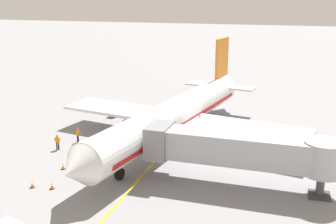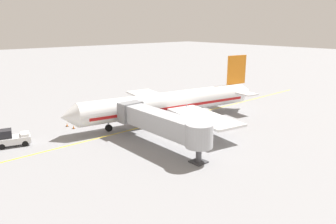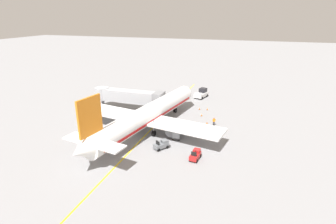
{
  "view_description": "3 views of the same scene",
  "coord_description": "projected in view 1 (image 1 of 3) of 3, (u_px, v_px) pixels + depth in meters",
  "views": [
    {
      "loc": [
        -12.91,
        44.73,
        16.4
      ],
      "look_at": [
        -0.1,
        3.75,
        4.13
      ],
      "focal_mm": 43.74,
      "sensor_mm": 36.0,
      "label": 1
    },
    {
      "loc": [
        -40.48,
        37.48,
        16.16
      ],
      "look_at": [
        -2.46,
        4.2,
        2.44
      ],
      "focal_mm": 34.29,
      "sensor_mm": 36.0,
      "label": 2
    },
    {
      "loc": [
        18.12,
        -42.38,
        21.2
      ],
      "look_at": [
        2.29,
        5.89,
        2.61
      ],
      "focal_mm": 28.72,
      "sensor_mm": 36.0,
      "label": 3
    }
  ],
  "objects": [
    {
      "name": "ground_plane",
      "position": [
        176.0,
        137.0,
        49.26
      ],
      "size": [
        400.0,
        400.0,
        0.0
      ],
      "primitive_type": "plane",
      "color": "gray"
    },
    {
      "name": "ground_crew_loader",
      "position": [
        78.0,
        134.0,
        47.19
      ],
      "size": [
        0.26,
        0.73,
        1.69
      ],
      "color": "#232328",
      "rests_on": "ground"
    },
    {
      "name": "safety_cone_wing_tip",
      "position": [
        32.0,
        185.0,
        36.15
      ],
      "size": [
        0.36,
        0.36,
        0.59
      ],
      "color": "black",
      "rests_on": "ground"
    },
    {
      "name": "safety_cone_nose_right",
      "position": [
        63.0,
        166.0,
        39.98
      ],
      "size": [
        0.36,
        0.36,
        0.59
      ],
      "color": "black",
      "rests_on": "ground"
    },
    {
      "name": "parked_airliner",
      "position": [
        175.0,
        115.0,
        46.77
      ],
      "size": [
        30.45,
        37.21,
        10.63
      ],
      "color": "white",
      "rests_on": "ground"
    },
    {
      "name": "gate_lead_in_line",
      "position": [
        176.0,
        137.0,
        49.25
      ],
      "size": [
        0.24,
        80.0,
        0.01
      ],
      "primitive_type": "cube",
      "color": "gold",
      "rests_on": "ground"
    },
    {
      "name": "baggage_cart_front",
      "position": [
        121.0,
        132.0,
        48.15
      ],
      "size": [
        1.58,
        2.97,
        1.58
      ],
      "color": "#4C4C51",
      "rests_on": "ground"
    },
    {
      "name": "baggage_tug_lead",
      "position": [
        116.0,
        110.0,
        57.89
      ],
      "size": [
        1.53,
        2.62,
        1.62
      ],
      "color": "#B21E1E",
      "rests_on": "ground"
    },
    {
      "name": "ground_crew_wing_walker",
      "position": [
        57.0,
        141.0,
        44.9
      ],
      "size": [
        0.72,
        0.33,
        1.69
      ],
      "color": "#232328",
      "rests_on": "ground"
    },
    {
      "name": "baggage_tug_trailing",
      "position": [
        153.0,
        117.0,
        54.62
      ],
      "size": [
        2.43,
        2.73,
        1.62
      ],
      "color": "slate",
      "rests_on": "ground"
    },
    {
      "name": "safety_cone_nose_left",
      "position": [
        52.0,
        186.0,
        35.89
      ],
      "size": [
        0.36,
        0.36,
        0.59
      ],
      "color": "black",
      "rests_on": "ground"
    },
    {
      "name": "jet_bridge",
      "position": [
        240.0,
        149.0,
        35.69
      ],
      "size": [
        16.95,
        3.5,
        4.98
      ],
      "color": "#A8AAAF",
      "rests_on": "ground"
    },
    {
      "name": "baggage_cart_second_in_train",
      "position": [
        131.0,
        124.0,
        50.82
      ],
      "size": [
        1.58,
        2.97,
        1.58
      ],
      "color": "#4C4C51",
      "rests_on": "ground"
    }
  ]
}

